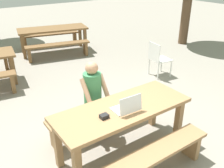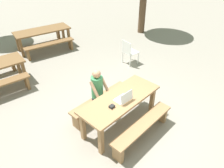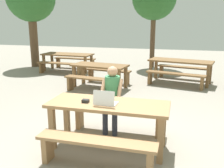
% 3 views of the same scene
% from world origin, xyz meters
% --- Properties ---
extents(ground_plane, '(30.00, 30.00, 0.00)m').
position_xyz_m(ground_plane, '(0.00, 0.00, 0.00)').
color(ground_plane, gray).
extents(picnic_table_front, '(1.93, 0.75, 0.78)m').
position_xyz_m(picnic_table_front, '(0.00, 0.00, 0.66)').
color(picnic_table_front, '#9E754C').
rests_on(picnic_table_front, ground).
extents(bench_near, '(1.73, 0.30, 0.44)m').
position_xyz_m(bench_near, '(0.00, -0.63, 0.33)').
color(bench_near, '#9E754C').
rests_on(bench_near, ground).
extents(bench_far, '(1.73, 0.30, 0.44)m').
position_xyz_m(bench_far, '(0.00, 0.63, 0.33)').
color(bench_far, '#9E754C').
rests_on(bench_far, ground).
extents(laptop, '(0.35, 0.28, 0.25)m').
position_xyz_m(laptop, '(-0.01, -0.11, 0.84)').
color(laptop, white).
rests_on(laptop, picnic_table_front).
extents(small_pouch, '(0.11, 0.08, 0.05)m').
position_xyz_m(small_pouch, '(-0.36, -0.08, 0.80)').
color(small_pouch, black).
rests_on(small_pouch, picnic_table_front).
extents(person_seated, '(0.38, 0.39, 1.26)m').
position_xyz_m(person_seated, '(-0.10, 0.59, 0.72)').
color(person_seated, '#333847').
rests_on(person_seated, ground).
extents(plastic_chair, '(0.50, 0.50, 0.85)m').
position_xyz_m(plastic_chair, '(2.41, 1.74, 0.46)').
color(plastic_chair, white).
rests_on(plastic_chair, ground).
extents(picnic_table_mid, '(2.18, 1.22, 0.76)m').
position_xyz_m(picnic_table_mid, '(1.09, 4.97, 0.65)').
color(picnic_table_mid, brown).
rests_on(picnic_table_mid, ground).
extents(bench_mid_south, '(1.87, 0.70, 0.44)m').
position_xyz_m(bench_mid_south, '(0.95, 4.35, 0.34)').
color(bench_mid_south, brown).
rests_on(bench_mid_south, ground).
extents(bench_mid_north, '(1.87, 0.70, 0.44)m').
position_xyz_m(bench_mid_north, '(1.23, 5.60, 0.34)').
color(bench_mid_north, brown).
rests_on(bench_mid_north, ground).
extents(bench_rear_south, '(1.56, 0.52, 0.45)m').
position_xyz_m(bench_rear_south, '(-1.42, 3.02, 0.33)').
color(bench_rear_south, brown).
rests_on(bench_rear_south, ground).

